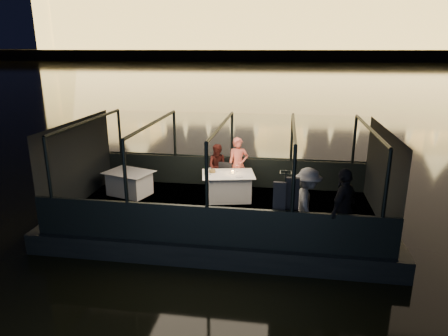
# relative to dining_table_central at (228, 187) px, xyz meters

# --- Properties ---
(river_water) EXTENTS (500.00, 500.00, 0.00)m
(river_water) POSITION_rel_dining_table_central_xyz_m (-0.06, 79.21, -0.89)
(river_water) COLOR black
(river_water) RESTS_ON ground
(boat_hull) EXTENTS (8.60, 4.40, 1.00)m
(boat_hull) POSITION_rel_dining_table_central_xyz_m (-0.06, -0.79, -0.89)
(boat_hull) COLOR black
(boat_hull) RESTS_ON river_water
(boat_deck) EXTENTS (8.00, 4.00, 0.04)m
(boat_deck) POSITION_rel_dining_table_central_xyz_m (-0.06, -0.79, -0.41)
(boat_deck) COLOR black
(boat_deck) RESTS_ON boat_hull
(gunwale_port) EXTENTS (8.00, 0.08, 0.90)m
(gunwale_port) POSITION_rel_dining_table_central_xyz_m (-0.06, 1.21, 0.06)
(gunwale_port) COLOR black
(gunwale_port) RESTS_ON boat_deck
(gunwale_starboard) EXTENTS (8.00, 0.08, 0.90)m
(gunwale_starboard) POSITION_rel_dining_table_central_xyz_m (-0.06, -2.79, 0.06)
(gunwale_starboard) COLOR black
(gunwale_starboard) RESTS_ON boat_deck
(cabin_glass_port) EXTENTS (8.00, 0.02, 1.40)m
(cabin_glass_port) POSITION_rel_dining_table_central_xyz_m (-0.06, 1.21, 1.21)
(cabin_glass_port) COLOR #99B2B2
(cabin_glass_port) RESTS_ON gunwale_port
(cabin_glass_starboard) EXTENTS (8.00, 0.02, 1.40)m
(cabin_glass_starboard) POSITION_rel_dining_table_central_xyz_m (-0.06, -2.79, 1.21)
(cabin_glass_starboard) COLOR #99B2B2
(cabin_glass_starboard) RESTS_ON gunwale_starboard
(cabin_roof_glass) EXTENTS (8.00, 4.00, 0.02)m
(cabin_roof_glass) POSITION_rel_dining_table_central_xyz_m (-0.06, -0.79, 1.91)
(cabin_roof_glass) COLOR #99B2B2
(cabin_roof_glass) RESTS_ON boat_deck
(end_wall_fore) EXTENTS (0.02, 4.00, 2.30)m
(end_wall_fore) POSITION_rel_dining_table_central_xyz_m (-4.06, -0.79, 0.76)
(end_wall_fore) COLOR black
(end_wall_fore) RESTS_ON boat_deck
(end_wall_aft) EXTENTS (0.02, 4.00, 2.30)m
(end_wall_aft) POSITION_rel_dining_table_central_xyz_m (3.94, -0.79, 0.76)
(end_wall_aft) COLOR black
(end_wall_aft) RESTS_ON boat_deck
(canopy_ribs) EXTENTS (8.00, 4.00, 2.30)m
(canopy_ribs) POSITION_rel_dining_table_central_xyz_m (-0.06, -0.79, 0.76)
(canopy_ribs) COLOR black
(canopy_ribs) RESTS_ON boat_deck
(embankment) EXTENTS (400.00, 140.00, 6.00)m
(embankment) POSITION_rel_dining_table_central_xyz_m (-0.06, 209.21, 0.11)
(embankment) COLOR #423D33
(embankment) RESTS_ON ground
(dining_table_central) EXTENTS (1.64, 1.33, 0.77)m
(dining_table_central) POSITION_rel_dining_table_central_xyz_m (0.00, 0.00, 0.00)
(dining_table_central) COLOR silver
(dining_table_central) RESTS_ON boat_deck
(dining_table_aft) EXTENTS (1.55, 1.32, 0.70)m
(dining_table_aft) POSITION_rel_dining_table_central_xyz_m (-2.93, -0.04, 0.00)
(dining_table_aft) COLOR white
(dining_table_aft) RESTS_ON boat_deck
(chair_port_left) EXTENTS (0.51, 0.51, 0.90)m
(chair_port_left) POSITION_rel_dining_table_central_xyz_m (-0.18, 0.45, 0.06)
(chair_port_left) COLOR black
(chair_port_left) RESTS_ON boat_deck
(chair_port_right) EXTENTS (0.49, 0.49, 0.81)m
(chair_port_right) POSITION_rel_dining_table_central_xyz_m (0.06, 0.61, 0.06)
(chair_port_right) COLOR black
(chair_port_right) RESTS_ON boat_deck
(coat_stand) EXTENTS (0.52, 0.43, 1.71)m
(coat_stand) POSITION_rel_dining_table_central_xyz_m (1.58, -2.54, 0.51)
(coat_stand) COLOR black
(coat_stand) RESTS_ON boat_deck
(person_woman_coral) EXTENTS (0.67, 0.53, 1.65)m
(person_woman_coral) POSITION_rel_dining_table_central_xyz_m (0.20, 0.72, 0.36)
(person_woman_coral) COLOR #E06551
(person_woman_coral) RESTS_ON boat_deck
(person_man_maroon) EXTENTS (0.68, 0.53, 1.40)m
(person_man_maroon) POSITION_rel_dining_table_central_xyz_m (-0.42, 0.84, 0.36)
(person_man_maroon) COLOR #421612
(person_man_maroon) RESTS_ON boat_deck
(passenger_stripe) EXTENTS (0.70, 1.13, 1.67)m
(passenger_stripe) POSITION_rel_dining_table_central_xyz_m (2.08, -2.16, 0.47)
(passenger_stripe) COLOR silver
(passenger_stripe) RESTS_ON boat_deck
(passenger_dark) EXTENTS (0.92, 1.12, 1.77)m
(passenger_dark) POSITION_rel_dining_table_central_xyz_m (2.82, -2.40, 0.47)
(passenger_dark) COLOR black
(passenger_dark) RESTS_ON boat_deck
(wine_bottle) EXTENTS (0.08, 0.08, 0.33)m
(wine_bottle) POSITION_rel_dining_table_central_xyz_m (-0.60, -0.22, 0.53)
(wine_bottle) COLOR #123313
(wine_bottle) RESTS_ON dining_table_central
(bread_basket) EXTENTS (0.22, 0.22, 0.08)m
(bread_basket) POSITION_rel_dining_table_central_xyz_m (-0.47, 0.06, 0.42)
(bread_basket) COLOR olive
(bread_basket) RESTS_ON dining_table_central
(amber_candle) EXTENTS (0.06, 0.06, 0.08)m
(amber_candle) POSITION_rel_dining_table_central_xyz_m (0.12, 0.06, 0.42)
(amber_candle) COLOR #FFAE3F
(amber_candle) RESTS_ON dining_table_central
(plate_near) EXTENTS (0.23, 0.23, 0.01)m
(plate_near) POSITION_rel_dining_table_central_xyz_m (0.34, -0.22, 0.39)
(plate_near) COLOR silver
(plate_near) RESTS_ON dining_table_central
(plate_far) EXTENTS (0.32, 0.32, 0.02)m
(plate_far) POSITION_rel_dining_table_central_xyz_m (-0.34, 0.23, 0.39)
(plate_far) COLOR white
(plate_far) RESTS_ON dining_table_central
(wine_glass_white) EXTENTS (0.08, 0.08, 0.20)m
(wine_glass_white) POSITION_rel_dining_table_central_xyz_m (-0.49, -0.14, 0.48)
(wine_glass_white) COLOR silver
(wine_glass_white) RESTS_ON dining_table_central
(wine_glass_red) EXTENTS (0.07, 0.07, 0.19)m
(wine_glass_red) POSITION_rel_dining_table_central_xyz_m (0.21, 0.23, 0.48)
(wine_glass_red) COLOR white
(wine_glass_red) RESTS_ON dining_table_central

